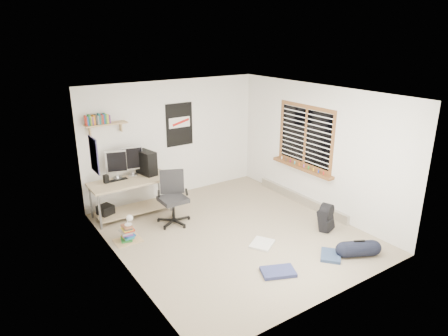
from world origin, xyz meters
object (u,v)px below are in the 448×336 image
desk (132,197)px  duffel_bag (359,248)px  backpack (326,220)px  book_stack (127,233)px  office_chair (173,199)px

desk → duffel_bag: size_ratio=3.04×
backpack → book_stack: backpack is taller
duffel_bag → book_stack: bearing=165.9°
desk → office_chair: size_ratio=1.54×
book_stack → backpack: bearing=-27.1°
desk → duffel_bag: 4.27m
duffel_bag → office_chair: bearing=152.4°
backpack → office_chair: bearing=121.4°
desk → office_chair: bearing=-55.1°
office_chair → duffel_bag: bearing=-30.2°
office_chair → backpack: (2.17, -1.79, -0.29)m
backpack → duffel_bag: 0.96m
desk → book_stack: desk is taller
duffel_bag → book_stack: (-2.91, 2.53, 0.01)m
backpack → book_stack: 3.54m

